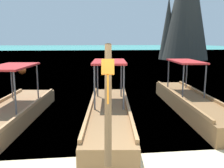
{
  "coord_description": "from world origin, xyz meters",
  "views": [
    {
      "loc": [
        -0.82,
        -3.56,
        2.57
      ],
      "look_at": [
        0.0,
        3.57,
        1.28
      ],
      "focal_mm": 39.14,
      "sensor_mm": 36.0,
      "label": 1
    }
  ],
  "objects": [
    {
      "name": "sea_water",
      "position": [
        0.0,
        61.57,
        0.0
      ],
      "size": [
        120.0,
        120.0,
        0.0
      ],
      "primitive_type": "plane",
      "color": "#2DB29E",
      "rests_on": "ground"
    },
    {
      "name": "longtail_boat_turquoise_ribbon",
      "position": [
        -3.22,
        3.66,
        0.3
      ],
      "size": [
        2.2,
        7.15,
        2.54
      ],
      "color": "olive",
      "rests_on": "ground"
    },
    {
      "name": "karst_rock",
      "position": [
        12.47,
        28.29,
        7.65
      ],
      "size": [
        6.38,
        6.19,
        15.71
      ],
      "color": "#383833",
      "rests_on": "ground"
    },
    {
      "name": "longtail_boat_yellow_ribbon",
      "position": [
        3.01,
        4.62,
        0.34
      ],
      "size": [
        1.53,
        6.84,
        2.84
      ],
      "color": "brown",
      "rests_on": "ground"
    },
    {
      "name": "mooring_buoy_near",
      "position": [
        -5.47,
        15.39,
        0.28
      ],
      "size": [
        0.56,
        0.56,
        0.56
      ],
      "color": "#EA5119",
      "rests_on": "sea_water"
    },
    {
      "name": "longtail_boat_orange_ribbon",
      "position": [
        -0.1,
        3.43,
        0.35
      ],
      "size": [
        1.8,
        6.32,
        2.52
      ],
      "color": "brown",
      "rests_on": "ground"
    }
  ]
}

